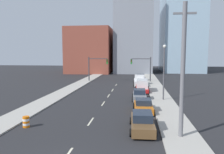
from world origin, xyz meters
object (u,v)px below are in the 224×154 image
object	(u,v)px
box_truck_red	(142,86)
sedan_gray	(139,95)
sedan_orange	(143,106)
sedan_navy	(141,78)
utility_pole_right_near	(183,70)
street_lamp	(164,68)
traffic_barrel	(26,122)
pickup_truck_white	(140,81)
traffic_signal_right	(144,66)
sedan_brown	(142,122)
traffic_signal_left	(95,65)

from	to	relation	value
box_truck_red	sedan_gray	bearing A→B (deg)	-93.62
sedan_orange	sedan_navy	distance (m)	27.15
box_truck_red	sedan_navy	xyz separation A→B (m)	(-0.06, 14.37, -0.25)
sedan_gray	sedan_navy	bearing A→B (deg)	88.12
utility_pole_right_near	street_lamp	bearing A→B (deg)	89.06
utility_pole_right_near	traffic_barrel	world-z (taller)	utility_pole_right_near
sedan_orange	sedan_navy	size ratio (longest dim) A/B	1.00
utility_pole_right_near	pickup_truck_white	distance (m)	27.64
utility_pole_right_near	sedan_gray	distance (m)	14.22
traffic_signal_right	street_lamp	distance (m)	19.27
street_lamp	sedan_gray	world-z (taller)	street_lamp
sedan_brown	sedan_navy	xyz separation A→B (m)	(0.27, 32.96, 0.01)
pickup_truck_white	sedan_navy	distance (m)	7.15
utility_pole_right_near	sedan_navy	bearing A→B (deg)	94.25
utility_pole_right_near	street_lamp	distance (m)	13.28
traffic_signal_right	street_lamp	world-z (taller)	street_lamp
traffic_signal_left	sedan_orange	world-z (taller)	traffic_signal_left
box_truck_red	traffic_signal_right	bearing A→B (deg)	87.38
street_lamp	traffic_signal_right	bearing A→B (deg)	96.10
traffic_signal_left	street_lamp	bearing A→B (deg)	-55.49
utility_pole_right_near	sedan_brown	size ratio (longest dim) A/B	2.06
traffic_signal_left	street_lamp	xyz separation A→B (m)	(13.16, -19.15, 0.75)
traffic_signal_right	traffic_barrel	size ratio (longest dim) A/B	5.82
traffic_barrel	sedan_navy	size ratio (longest dim) A/B	0.22
sedan_brown	sedan_gray	bearing A→B (deg)	88.94
sedan_gray	sedan_navy	xyz separation A→B (m)	(0.42, 21.11, 0.02)
traffic_signal_right	sedan_gray	distance (m)	19.48
street_lamp	box_truck_red	bearing A→B (deg)	112.12
traffic_signal_right	sedan_orange	distance (m)	25.45
utility_pole_right_near	sedan_navy	world-z (taller)	utility_pole_right_near
sedan_navy	box_truck_red	bearing A→B (deg)	-91.07
traffic_barrel	sedan_brown	bearing A→B (deg)	2.58
sedan_orange	sedan_gray	bearing A→B (deg)	90.61
street_lamp	box_truck_red	xyz separation A→B (m)	(-2.71, 6.67, -3.43)
sedan_brown	sedan_navy	bearing A→B (deg)	87.78
sedan_navy	sedan_brown	bearing A→B (deg)	-91.78
street_lamp	traffic_barrel	bearing A→B (deg)	-136.20
sedan_brown	utility_pole_right_near	bearing A→B (deg)	-27.13
traffic_signal_right	utility_pole_right_near	distance (m)	32.50
pickup_truck_white	sedan_navy	world-z (taller)	pickup_truck_white
traffic_signal_right	utility_pole_right_near	xyz separation A→B (m)	(1.83, -32.41, 1.46)
traffic_barrel	sedan_navy	distance (m)	34.91
traffic_barrel	sedan_orange	size ratio (longest dim) A/B	0.22
utility_pole_right_near	pickup_truck_white	bearing A→B (deg)	95.99
traffic_signal_right	utility_pole_right_near	bearing A→B (deg)	-86.77
traffic_signal_left	sedan_orange	bearing A→B (deg)	-67.74
sedan_gray	pickup_truck_white	xyz separation A→B (m)	(0.12, 13.97, 0.14)
utility_pole_right_near	street_lamp	xyz separation A→B (m)	(0.22, 13.26, -0.71)
utility_pole_right_near	sedan_brown	distance (m)	5.39
traffic_signal_right	sedan_orange	world-z (taller)	traffic_signal_right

